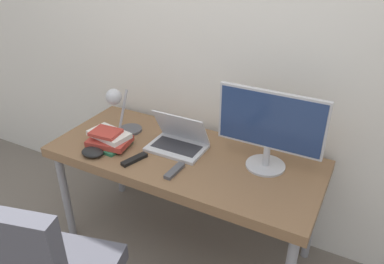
# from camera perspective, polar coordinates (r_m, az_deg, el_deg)

# --- Properties ---
(wall_back) EXTENTS (8.00, 0.05, 2.60)m
(wall_back) POSITION_cam_1_polar(r_m,az_deg,el_deg) (2.25, 3.69, 14.56)
(wall_back) COLOR silver
(wall_back) RESTS_ON ground_plane
(desk) EXTENTS (1.57, 0.67, 0.70)m
(desk) POSITION_cam_1_polar(r_m,az_deg,el_deg) (2.19, -1.25, -4.78)
(desk) COLOR brown
(desk) RESTS_ON ground_plane
(laptop) EXTENTS (0.33, 0.23, 0.22)m
(laptop) POSITION_cam_1_polar(r_m,az_deg,el_deg) (2.19, -2.13, -1.37)
(laptop) COLOR silver
(laptop) RESTS_ON desk
(monitor) EXTENTS (0.56, 0.21, 0.44)m
(monitor) POSITION_cam_1_polar(r_m,az_deg,el_deg) (1.96, 11.79, 0.87)
(monitor) COLOR #B7B7BC
(monitor) RESTS_ON desk
(desk_lamp) EXTENTS (0.15, 0.24, 0.33)m
(desk_lamp) POSITION_cam_1_polar(r_m,az_deg,el_deg) (2.28, -11.02, 3.67)
(desk_lamp) COLOR #4C4C51
(desk_lamp) RESTS_ON desk
(book_stack) EXTENTS (0.28, 0.21, 0.10)m
(book_stack) POSITION_cam_1_polar(r_m,az_deg,el_deg) (2.26, -12.51, -1.01)
(book_stack) COLOR #286B47
(book_stack) RESTS_ON desk
(tv_remote) EXTENTS (0.09, 0.17, 0.02)m
(tv_remote) POSITION_cam_1_polar(r_m,az_deg,el_deg) (2.11, -8.77, -4.14)
(tv_remote) COLOR black
(tv_remote) RESTS_ON desk
(media_remote) EXTENTS (0.05, 0.16, 0.02)m
(media_remote) POSITION_cam_1_polar(r_m,az_deg,el_deg) (2.00, -2.68, -5.93)
(media_remote) COLOR #4C4C51
(media_remote) RESTS_ON desk
(game_controller) EXTENTS (0.13, 0.10, 0.04)m
(game_controller) POSITION_cam_1_polar(r_m,az_deg,el_deg) (2.21, -14.93, -2.98)
(game_controller) COLOR black
(game_controller) RESTS_ON desk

